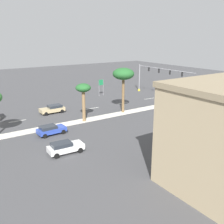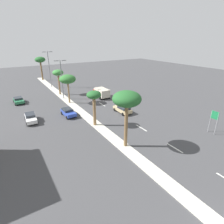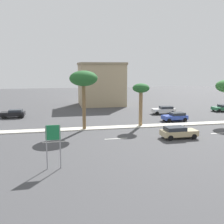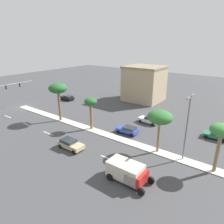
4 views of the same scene
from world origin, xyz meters
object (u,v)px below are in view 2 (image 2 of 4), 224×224
(palm_tree_near, at_px, (58,74))
(sedan_green_right, at_px, (19,100))
(street_lamp_rear, at_px, (49,67))
(sedan_white_outboard, at_px, (31,118))
(sedan_tan_rear, at_px, (123,109))
(palm_tree_inboard, at_px, (94,97))
(palm_tree_far, at_px, (127,100))
(street_lamp_trailing, at_px, (62,76))
(sedan_blue_inboard, at_px, (68,112))
(palm_tree_front, at_px, (68,79))
(box_truck, at_px, (101,92))
(directional_road_sign, at_px, (214,118))
(palm_tree_center, at_px, (40,60))

(palm_tree_near, bearing_deg, sedan_green_right, -170.23)
(street_lamp_rear, distance_m, sedan_white_outboard, 26.06)
(sedan_tan_rear, bearing_deg, palm_tree_inboard, -162.55)
(palm_tree_far, bearing_deg, street_lamp_trailing, 91.34)
(palm_tree_far, height_order, street_lamp_rear, street_lamp_rear)
(sedan_blue_inboard, bearing_deg, sedan_tan_rear, -22.95)
(sedan_blue_inboard, bearing_deg, palm_tree_far, -77.87)
(palm_tree_front, xyz_separation_m, sedan_green_right, (-10.19, 6.29, -4.90))
(sedan_green_right, xyz_separation_m, box_truck, (18.72, -6.18, 0.59))
(directional_road_sign, height_order, palm_tree_near, palm_tree_near)
(sedan_white_outboard, xyz_separation_m, sedan_green_right, (-0.66, 12.60, -0.06))
(palm_tree_inboard, distance_m, box_truck, 16.89)
(palm_tree_near, bearing_deg, sedan_blue_inboard, -100.93)
(palm_tree_front, distance_m, sedan_blue_inboard, 9.11)
(sedan_white_outboard, distance_m, sedan_green_right, 12.62)
(directional_road_sign, relative_size, palm_tree_far, 0.47)
(palm_tree_center, height_order, street_lamp_rear, street_lamp_rear)
(palm_tree_front, relative_size, sedan_green_right, 1.67)
(directional_road_sign, relative_size, palm_tree_near, 0.57)
(directional_road_sign, distance_m, sedan_green_right, 40.78)
(sedan_white_outboard, bearing_deg, palm_tree_far, -57.71)
(directional_road_sign, xyz_separation_m, sedan_blue_inboard, (-17.26, 18.91, -1.91))
(sedan_tan_rear, bearing_deg, palm_tree_near, 110.00)
(sedan_tan_rear, bearing_deg, street_lamp_rear, 103.79)
(directional_road_sign, relative_size, palm_tree_front, 0.57)
(palm_tree_center, distance_m, street_lamp_trailing, 25.75)
(palm_tree_inboard, relative_size, street_lamp_trailing, 0.65)
(palm_tree_far, distance_m, palm_tree_near, 30.19)
(sedan_white_outboard, bearing_deg, sedan_green_right, 93.02)
(palm_tree_front, height_order, sedan_green_right, palm_tree_front)
(directional_road_sign, bearing_deg, box_truck, 102.84)
(palm_tree_near, bearing_deg, box_truck, -43.69)
(palm_tree_inboard, bearing_deg, palm_tree_front, 89.06)
(palm_tree_inboard, relative_size, palm_tree_front, 0.93)
(directional_road_sign, distance_m, box_truck, 26.92)
(palm_tree_inboard, xyz_separation_m, palm_tree_center, (0.51, 43.37, 1.83))
(sedan_white_outboard, xyz_separation_m, box_truck, (18.05, 6.42, 0.53))
(palm_tree_far, distance_m, sedan_blue_inboard, 16.42)
(street_lamp_rear, xyz_separation_m, box_truck, (8.27, -17.10, -4.96))
(sedan_tan_rear, bearing_deg, sedan_blue_inboard, 157.05)
(directional_road_sign, xyz_separation_m, palm_tree_center, (-14.22, 55.67, 4.31))
(palm_tree_near, height_order, sedan_green_right, palm_tree_near)
(palm_tree_center, distance_m, sedan_tan_rear, 42.06)
(street_lamp_trailing, bearing_deg, palm_tree_center, 89.00)
(directional_road_sign, height_order, palm_tree_far, palm_tree_far)
(street_lamp_rear, height_order, sedan_white_outboard, street_lamp_rear)
(palm_tree_near, bearing_deg, palm_tree_front, -91.36)
(palm_tree_front, distance_m, sedan_tan_rear, 14.41)
(palm_tree_front, bearing_deg, directional_road_sign, -60.93)
(palm_tree_inboard, xyz_separation_m, street_lamp_rear, (0.49, 31.02, 1.12))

